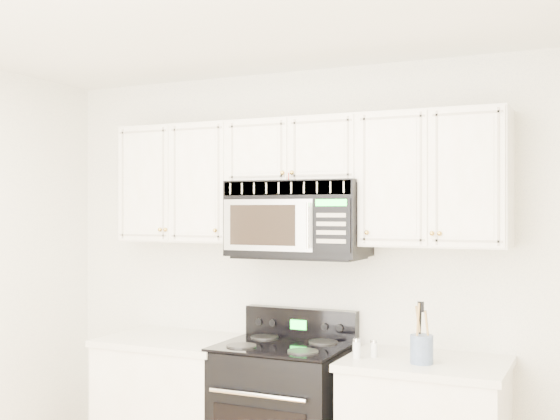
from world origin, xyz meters
The scene contains 7 objects.
room centered at (0.00, 0.00, 1.30)m, with size 3.51×3.51×2.61m.
base_cabinet_left centered at (-0.80, 1.44, 0.43)m, with size 0.86×0.65×0.92m.
upper_cabinets centered at (0.00, 1.58, 1.93)m, with size 2.44×0.37×0.75m.
microwave centered at (0.01, 1.54, 1.67)m, with size 0.81×0.46×0.45m.
utensil_crock centered at (0.80, 1.34, 1.00)m, with size 0.12×0.12×0.32m.
shaker_salt centered at (0.45, 1.32, 0.97)m, with size 0.05×0.05×0.11m.
shaker_pepper centered at (0.53, 1.38, 0.97)m, with size 0.04×0.04×0.09m.
Camera 1 is at (1.66, -2.30, 1.72)m, focal length 45.00 mm.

